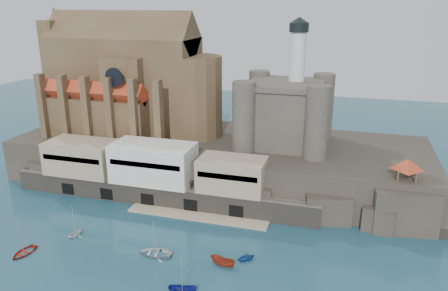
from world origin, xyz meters
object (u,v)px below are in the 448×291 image
Objects in this scene: church at (131,85)px; pavilion at (407,166)px; boat_0 at (24,253)px; castle_keep at (285,110)px.

church is 68.65m from pavilion.
pavilion is (66.13, -15.85, -9.40)m from church.
castle_keep is at bearing 55.61° from boat_0.
pavilion is (25.92, -15.08, -5.59)m from castle_keep.
church is 1.60× the size of castle_keep.
church is 50.82m from boat_0.
boat_0 is at bearing -130.84° from castle_keep.
castle_keep is at bearing -1.11° from church.
castle_keep is 30.50m from pavilion.
boat_0 is at bearing -88.31° from church.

